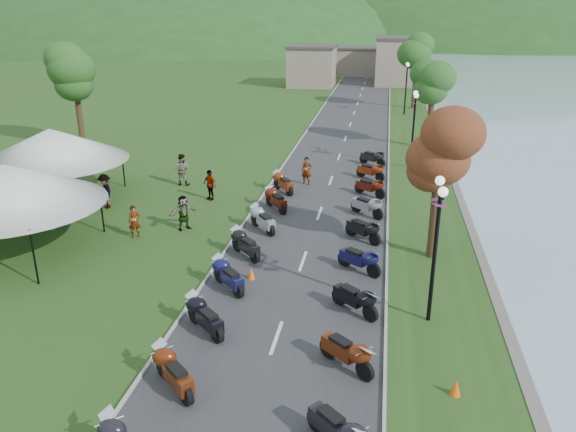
{
  "coord_description": "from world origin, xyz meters",
  "views": [
    {
      "loc": [
        3.08,
        0.39,
        10.28
      ],
      "look_at": [
        -0.99,
        23.95,
        1.3
      ],
      "focal_mm": 35.0,
      "sensor_mm": 36.0,
      "label": 1
    }
  ],
  "objects_px": {
    "vendor_tent_main": "(11,209)",
    "pedestrian_c": "(107,208)",
    "pedestrian_b": "(183,185)",
    "pedestrian_a": "(136,237)"
  },
  "relations": [
    {
      "from": "pedestrian_b",
      "to": "pedestrian_c",
      "type": "relative_size",
      "value": 1.03
    },
    {
      "from": "pedestrian_b",
      "to": "pedestrian_c",
      "type": "xyz_separation_m",
      "value": [
        -2.6,
        -4.7,
        0.0
      ]
    },
    {
      "from": "vendor_tent_main",
      "to": "pedestrian_a",
      "type": "height_order",
      "value": "vendor_tent_main"
    },
    {
      "from": "pedestrian_a",
      "to": "pedestrian_c",
      "type": "distance_m",
      "value": 4.86
    },
    {
      "from": "vendor_tent_main",
      "to": "pedestrian_b",
      "type": "relative_size",
      "value": 2.82
    },
    {
      "from": "pedestrian_a",
      "to": "pedestrian_b",
      "type": "relative_size",
      "value": 0.8
    },
    {
      "from": "vendor_tent_main",
      "to": "pedestrian_a",
      "type": "xyz_separation_m",
      "value": [
        4.52,
        2.41,
        -2.0
      ]
    },
    {
      "from": "vendor_tent_main",
      "to": "pedestrian_c",
      "type": "height_order",
      "value": "vendor_tent_main"
    },
    {
      "from": "vendor_tent_main",
      "to": "pedestrian_b",
      "type": "distance_m",
      "value": 11.55
    },
    {
      "from": "pedestrian_c",
      "to": "pedestrian_a",
      "type": "bearing_deg",
      "value": -3.63
    }
  ]
}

